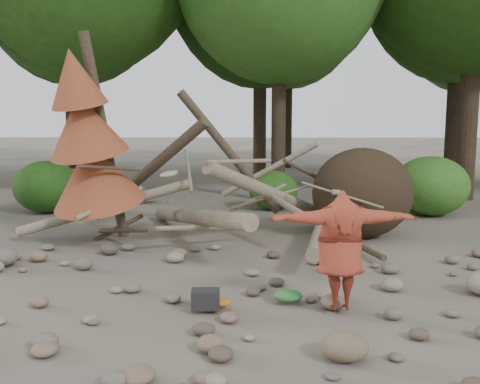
{
  "coord_description": "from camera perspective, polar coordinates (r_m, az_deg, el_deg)",
  "views": [
    {
      "loc": [
        0.16,
        -7.34,
        2.66
      ],
      "look_at": [
        -0.03,
        1.5,
        1.4
      ],
      "focal_mm": 40.0,
      "sensor_mm": 36.0,
      "label": 1
    }
  ],
  "objects": [
    {
      "name": "ground",
      "position": [
        7.81,
        -0.04,
        -11.8
      ],
      "size": [
        120.0,
        120.0,
        0.0
      ],
      "primitive_type": "plane",
      "color": "#514C44",
      "rests_on": "ground"
    },
    {
      "name": "deadfall_pile",
      "position": [
        11.85,
        10.21,
        -0.31
      ],
      "size": [
        8.55,
        5.24,
        3.3
      ],
      "color": "#332619",
      "rests_on": "ground"
    },
    {
      "name": "dead_conifer",
      "position": [
        11.21,
        -15.85,
        5.0
      ],
      "size": [
        2.06,
        2.16,
        4.35
      ],
      "color": "#4C3F30",
      "rests_on": "ground"
    },
    {
      "name": "bush_left",
      "position": [
        15.72,
        -19.92,
        0.53
      ],
      "size": [
        1.8,
        1.8,
        1.44
      ],
      "primitive_type": "ellipsoid",
      "color": "#214B14",
      "rests_on": "ground"
    },
    {
      "name": "bush_mid",
      "position": [
        15.3,
        3.58,
        0.2
      ],
      "size": [
        1.4,
        1.4,
        1.12
      ],
      "primitive_type": "ellipsoid",
      "color": "#2B5F1B",
      "rests_on": "ground"
    },
    {
      "name": "bush_right",
      "position": [
        15.25,
        19.69,
        0.62
      ],
      "size": [
        2.0,
        2.0,
        1.6
      ],
      "primitive_type": "ellipsoid",
      "color": "#367123",
      "rests_on": "ground"
    },
    {
      "name": "frisbee_thrower",
      "position": [
        7.29,
        10.66,
        -6.09
      ],
      "size": [
        3.43,
        0.65,
        1.87
      ],
      "color": "maroon",
      "rests_on": "ground"
    },
    {
      "name": "backpack",
      "position": [
        7.46,
        -3.69,
        -11.74
      ],
      "size": [
        0.39,
        0.27,
        0.26
      ],
      "primitive_type": "cube",
      "rotation": [
        0.0,
        0.0,
        0.04
      ],
      "color": "black",
      "rests_on": "ground"
    },
    {
      "name": "cloth_green",
      "position": [
        7.79,
        5.11,
        -11.28
      ],
      "size": [
        0.42,
        0.35,
        0.16
      ],
      "primitive_type": "ellipsoid",
      "color": "#2D7233",
      "rests_on": "ground"
    },
    {
      "name": "cloth_orange",
      "position": [
        7.57,
        -2.06,
        -12.01
      ],
      "size": [
        0.31,
        0.25,
        0.11
      ],
      "primitive_type": "ellipsoid",
      "color": "#B6621F",
      "rests_on": "ground"
    },
    {
      "name": "boulder_front_right",
      "position": [
        6.2,
        11.13,
        -15.83
      ],
      "size": [
        0.53,
        0.47,
        0.32
      ],
      "primitive_type": "ellipsoid",
      "color": "#745F48",
      "rests_on": "ground"
    },
    {
      "name": "boulder_mid_left",
      "position": [
        10.49,
        -24.08,
        -6.32
      ],
      "size": [
        0.58,
        0.52,
        0.35
      ],
      "primitive_type": "ellipsoid",
      "color": "#696059",
      "rests_on": "ground"
    }
  ]
}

